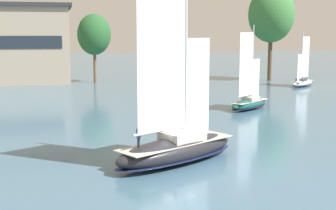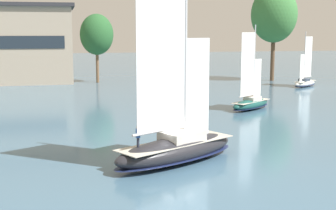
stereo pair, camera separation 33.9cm
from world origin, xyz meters
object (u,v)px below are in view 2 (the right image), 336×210
at_px(sailboat_moored_near_marina, 251,102).
at_px(sailboat_moored_mid_channel, 305,82).
at_px(tree_shore_left, 97,35).
at_px(tree_shore_center, 274,15).
at_px(sailboat_main, 177,147).

distance_m(sailboat_moored_near_marina, sailboat_moored_mid_channel, 30.12).
relative_size(tree_shore_left, tree_shore_center, 0.70).
height_order(sailboat_moored_near_marina, sailboat_moored_mid_channel, sailboat_moored_near_marina).
xyz_separation_m(tree_shore_left, sailboat_moored_mid_channel, (37.42, -15.97, -8.78)).
relative_size(tree_shore_center, sailboat_moored_near_marina, 1.77).
xyz_separation_m(sailboat_main, sailboat_moored_near_marina, (15.69, 22.63, -0.35)).
bearing_deg(tree_shore_left, sailboat_moored_near_marina, -65.81).
distance_m(sailboat_main, sailboat_moored_mid_channel, 57.55).
bearing_deg(tree_shore_left, sailboat_main, -88.58).
height_order(tree_shore_left, sailboat_moored_mid_channel, tree_shore_left).
bearing_deg(tree_shore_center, sailboat_moored_mid_channel, -84.30).
distance_m(tree_shore_center, sailboat_moored_mid_channel, 17.44).
distance_m(tree_shore_left, sailboat_moored_near_marina, 42.89).
bearing_deg(sailboat_moored_near_marina, sailboat_main, -124.74).
bearing_deg(sailboat_moored_mid_channel, sailboat_main, -128.61).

